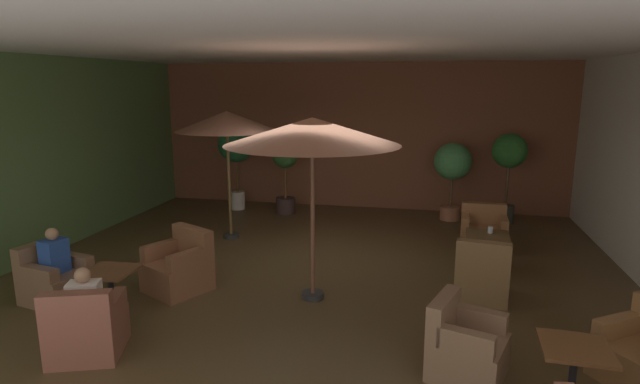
{
  "coord_description": "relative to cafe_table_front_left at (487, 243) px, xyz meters",
  "views": [
    {
      "loc": [
        1.71,
        -7.46,
        3.05
      ],
      "look_at": [
        0.0,
        0.5,
        1.3
      ],
      "focal_mm": 28.8,
      "sensor_mm": 36.0,
      "label": 1
    }
  ],
  "objects": [
    {
      "name": "ground_plane",
      "position": [
        -2.7,
        -0.94,
        -0.48
      ],
      "size": [
        10.01,
        9.95,
        0.02
      ],
      "primitive_type": "cube",
      "color": "#503C23"
    },
    {
      "name": "wall_back_brick",
      "position": [
        -2.7,
        3.99,
        1.29
      ],
      "size": [
        10.01,
        0.08,
        3.51
      ],
      "primitive_type": "cube",
      "color": "brown",
      "rests_on": "ground_plane"
    },
    {
      "name": "wall_left_accent",
      "position": [
        -7.66,
        -0.94,
        1.29
      ],
      "size": [
        0.08,
        9.95,
        3.51
      ],
      "primitive_type": "cube",
      "color": "#557843",
      "rests_on": "ground_plane"
    },
    {
      "name": "ceiling_slab",
      "position": [
        -2.7,
        -0.94,
        3.08
      ],
      "size": [
        10.01,
        9.95,
        0.06
      ],
      "primitive_type": "cube",
      "color": "white",
      "rests_on": "wall_back_brick"
    },
    {
      "name": "cafe_table_front_left",
      "position": [
        0.0,
        0.0,
        0.0
      ],
      "size": [
        0.7,
        0.7,
        0.62
      ],
      "color": "black",
      "rests_on": "ground_plane"
    },
    {
      "name": "armchair_front_left_north",
      "position": [
        0.06,
        1.19,
        -0.16
      ],
      "size": [
        0.85,
        0.77,
        0.81
      ],
      "color": "brown",
      "rests_on": "ground_plane"
    },
    {
      "name": "armchair_front_left_east",
      "position": [
        -0.17,
        -1.18,
        -0.14
      ],
      "size": [
        0.82,
        0.83,
        0.92
      ],
      "color": "brown",
      "rests_on": "ground_plane"
    },
    {
      "name": "cafe_table_front_right",
      "position": [
        -5.05,
        -2.74,
        -0.02
      ],
      "size": [
        0.63,
        0.63,
        0.62
      ],
      "color": "black",
      "rests_on": "ground_plane"
    },
    {
      "name": "armchair_front_right_north",
      "position": [
        -6.09,
        -2.51,
        -0.16
      ],
      "size": [
        0.91,
        0.88,
        0.82
      ],
      "color": "#835E43",
      "rests_on": "ground_plane"
    },
    {
      "name": "armchair_front_right_east",
      "position": [
        -4.69,
        -3.74,
        -0.15
      ],
      "size": [
        0.96,
        0.98,
        0.86
      ],
      "color": "brown",
      "rests_on": "ground_plane"
    },
    {
      "name": "armchair_front_right_south",
      "position": [
        -4.55,
        -1.79,
        -0.13
      ],
      "size": [
        1.07,
        1.07,
        0.91
      ],
      "color": "brown",
      "rests_on": "ground_plane"
    },
    {
      "name": "cafe_table_mid_center",
      "position": [
        0.44,
        -3.6,
        -0.0
      ],
      "size": [
        0.65,
        0.65,
        0.62
      ],
      "color": "black",
      "rests_on": "ground_plane"
    },
    {
      "name": "armchair_mid_center_east",
      "position": [
        -0.53,
        -3.27,
        -0.15
      ],
      "size": [
        0.91,
        0.9,
        0.84
      ],
      "color": "#805F45",
      "rests_on": "ground_plane"
    },
    {
      "name": "patio_umbrella_tall_red",
      "position": [
        -2.54,
        -1.67,
        1.92
      ],
      "size": [
        2.4,
        2.4,
        2.58
      ],
      "color": "#2D2D2D",
      "rests_on": "ground_plane"
    },
    {
      "name": "patio_umbrella_center_beige",
      "position": [
        -4.8,
        0.85,
        1.83
      ],
      "size": [
        1.97,
        1.97,
        2.51
      ],
      "color": "#2D2D2D",
      "rests_on": "ground_plane"
    },
    {
      "name": "potted_tree_left_corner",
      "position": [
        -0.47,
        3.18,
        0.74
      ],
      "size": [
        0.82,
        0.82,
        1.74
      ],
      "color": "#AA6649",
      "rests_on": "ground_plane"
    },
    {
      "name": "potted_tree_mid_left",
      "position": [
        -4.26,
        2.96,
        0.61
      ],
      "size": [
        0.6,
        0.6,
        1.69
      ],
      "color": "#3E2C2B",
      "rests_on": "ground_plane"
    },
    {
      "name": "potted_tree_mid_right",
      "position": [
        0.7,
        3.15,
        0.96
      ],
      "size": [
        0.74,
        0.74,
        1.97
      ],
      "color": "#393732",
      "rests_on": "ground_plane"
    },
    {
      "name": "potted_tree_right_corner",
      "position": [
        -5.51,
        3.11,
        1.03
      ],
      "size": [
        0.87,
        0.87,
        2.03
      ],
      "color": "silver",
      "rests_on": "ground_plane"
    },
    {
      "name": "patron_blue_shirt",
      "position": [
        -4.7,
        -3.7,
        0.23
      ],
      "size": [
        0.4,
        0.33,
        0.6
      ],
      "color": "silver",
      "rests_on": "ground_plane"
    },
    {
      "name": "patron_by_window",
      "position": [
        -6.05,
        -2.52,
        0.24
      ],
      "size": [
        0.31,
        0.37,
        0.65
      ],
      "color": "#284DA2",
      "rests_on": "ground_plane"
    },
    {
      "name": "iced_drink_cup",
      "position": [
        0.05,
        0.09,
        0.21
      ],
      "size": [
        0.08,
        0.08,
        0.11
      ],
      "primitive_type": "cylinder",
      "color": "white",
      "rests_on": "cafe_table_front_left"
    }
  ]
}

